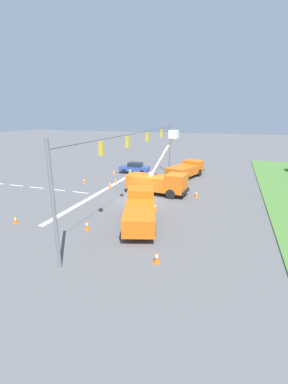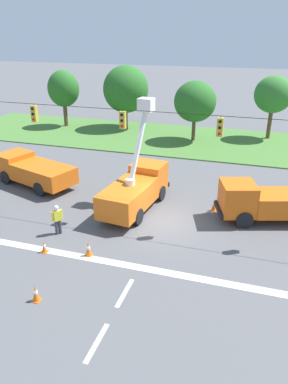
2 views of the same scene
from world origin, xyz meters
name	(u,v)px [view 2 (image 2 of 2)]	position (x,y,z in m)	size (l,w,h in m)	color
ground_plane	(164,222)	(0.00, 0.00, 0.00)	(200.00, 200.00, 0.00)	#565659
grass_verge	(209,142)	(0.00, 18.00, 0.05)	(56.00, 12.00, 0.10)	#477533
lane_markings	(129,286)	(0.00, -6.37, 0.00)	(17.60, 15.25, 0.01)	silver
signal_gantry	(166,149)	(-0.03, 0.00, 4.58)	(26.20, 0.33, 7.20)	slate
tree_far_west	(63,89)	(-17.21, 19.69, 4.36)	(3.65, 3.36, 6.43)	brown
tree_west	(126,89)	(-10.10, 21.00, 4.45)	(5.07, 5.06, 7.04)	brown
tree_centre	(195,102)	(-1.68, 18.02, 4.04)	(4.19, 4.10, 6.06)	brown
tree_east	(273,95)	(5.66, 21.23, 4.58)	(3.81, 3.50, 6.46)	brown
utility_truck_bucket_lift	(136,188)	(-2.25, 1.38, 1.42)	(2.94, 6.75, 6.78)	orange
utility_truck_support_near	(33,170)	(-10.78, 2.85, 1.13)	(7.10, 4.42, 2.06)	orange
utility_truck_support_far	(270,202)	(5.91, 2.24, 1.20)	(7.02, 4.14, 2.38)	orange
road_worker	(57,218)	(-5.38, -3.14, 1.00)	(0.45, 0.53, 1.77)	#383842
traffic_cone_mid_left	(88,249)	(-2.80, -4.65, 0.39)	(0.36, 0.36, 0.78)	orange
traffic_cone_mid_right	(36,293)	(-3.43, -8.52, 0.38)	(0.36, 0.36, 0.77)	orange
traffic_cone_near_bucket	(44,247)	(-5.14, -5.06, 0.32)	(0.36, 0.36, 0.66)	orange
traffic_cone_lane_edge_b	(214,205)	(2.59, 2.47, 0.36)	(0.36, 0.36, 0.73)	orange
traffic_cone_far_left	(152,180)	(-2.38, 5.44, 0.40)	(0.36, 0.36, 0.80)	orange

